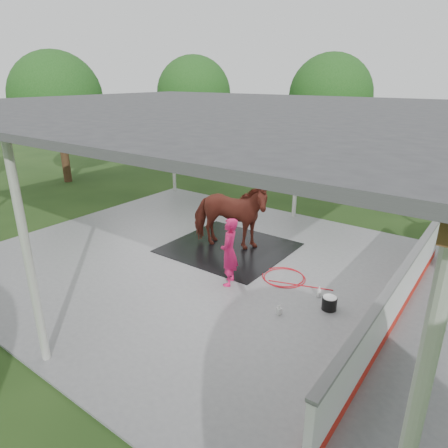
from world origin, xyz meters
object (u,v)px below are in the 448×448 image
Objects in this scene: handler at (229,252)px; dasher_board at (396,299)px; wash_bucket at (329,303)px; horse at (229,216)px.

dasher_board is at bearing 76.51° from handler.
wash_bucket is at bearing 75.05° from handler.
wash_bucket is (-1.23, -0.27, -0.39)m from dasher_board.
dasher_board is 4.87× the size of handler.
dasher_board is at bearing 12.49° from wash_bucket.
handler reaches higher than wash_bucket.
handler is (-3.59, -0.61, 0.28)m from dasher_board.
handler is at bearing -170.29° from dasher_board.
dasher_board is 3.65m from handler.
horse is 2.10m from handler.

